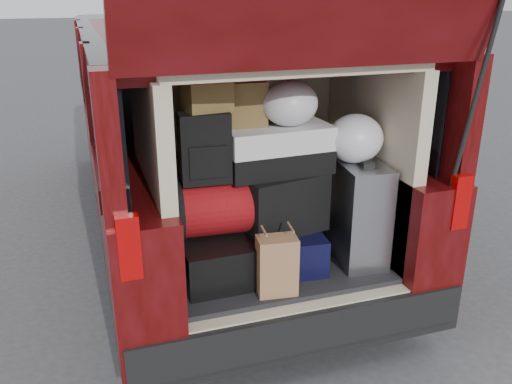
% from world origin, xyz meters
% --- Properties ---
extents(ground, '(80.00, 80.00, 0.00)m').
position_xyz_m(ground, '(0.00, 0.00, 0.00)').
color(ground, '#3B3A3D').
rests_on(ground, ground).
extents(minivan, '(1.90, 5.35, 2.77)m').
position_xyz_m(minivan, '(0.00, 1.86, 0.91)').
color(minivan, black).
rests_on(minivan, ground).
extents(load_floor, '(1.24, 1.05, 0.55)m').
position_xyz_m(load_floor, '(0.00, 0.28, 0.28)').
color(load_floor, black).
rests_on(load_floor, ground).
extents(black_hardshell, '(0.45, 0.61, 0.24)m').
position_xyz_m(black_hardshell, '(-0.35, 0.17, 0.67)').
color(black_hardshell, black).
rests_on(black_hardshell, load_floor).
extents(navy_hardshell, '(0.46, 0.54, 0.22)m').
position_xyz_m(navy_hardshell, '(0.05, 0.15, 0.66)').
color(navy_hardshell, black).
rests_on(navy_hardshell, load_floor).
extents(silver_roller, '(0.29, 0.42, 0.60)m').
position_xyz_m(silver_roller, '(0.48, 0.05, 0.85)').
color(silver_roller, silver).
rests_on(silver_roller, load_floor).
extents(kraft_bag, '(0.22, 0.16, 0.32)m').
position_xyz_m(kraft_bag, '(-0.10, -0.16, 0.71)').
color(kraft_bag, '#B0794F').
rests_on(kraft_bag, load_floor).
extents(red_duffel, '(0.52, 0.36, 0.33)m').
position_xyz_m(red_duffel, '(-0.36, 0.18, 0.96)').
color(red_duffel, maroon).
rests_on(red_duffel, black_hardshell).
extents(black_soft_case, '(0.52, 0.37, 0.34)m').
position_xyz_m(black_soft_case, '(0.04, 0.15, 0.94)').
color(black_soft_case, black).
rests_on(black_soft_case, navy_hardshell).
extents(backpack, '(0.27, 0.17, 0.37)m').
position_xyz_m(backpack, '(-0.40, 0.13, 1.30)').
color(backpack, black).
rests_on(backpack, red_duffel).
extents(twotone_duffel, '(0.61, 0.34, 0.27)m').
position_xyz_m(twotone_duffel, '(0.01, 0.19, 1.24)').
color(twotone_duffel, white).
rests_on(twotone_duffel, black_soft_case).
extents(grocery_sack_lower, '(0.25, 0.21, 0.21)m').
position_xyz_m(grocery_sack_lower, '(-0.37, 0.18, 1.59)').
color(grocery_sack_lower, brown).
rests_on(grocery_sack_lower, backpack).
extents(grocery_sack_upper, '(0.25, 0.21, 0.24)m').
position_xyz_m(grocery_sack_upper, '(-0.16, 0.27, 1.50)').
color(grocery_sack_upper, brown).
rests_on(grocery_sack_upper, twotone_duffel).
extents(plastic_bag_center, '(0.33, 0.31, 0.25)m').
position_xyz_m(plastic_bag_center, '(0.08, 0.17, 1.50)').
color(plastic_bag_center, silver).
rests_on(plastic_bag_center, twotone_duffel).
extents(plastic_bag_right, '(0.35, 0.33, 0.27)m').
position_xyz_m(plastic_bag_right, '(0.45, 0.10, 1.29)').
color(plastic_bag_right, silver).
rests_on(plastic_bag_right, silver_roller).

